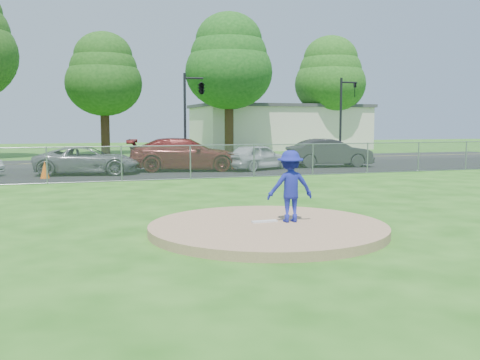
% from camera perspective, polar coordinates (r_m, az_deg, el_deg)
% --- Properties ---
extents(ground, '(120.00, 120.00, 0.00)m').
position_cam_1_polar(ground, '(21.71, -6.67, -0.52)').
color(ground, '#1F5813').
rests_on(ground, ground).
extents(pitchers_mound, '(5.40, 5.40, 0.20)m').
position_cam_1_polar(pitchers_mound, '(12.18, 2.98, -5.15)').
color(pitchers_mound, '#9D7856').
rests_on(pitchers_mound, ground).
extents(pitching_rubber, '(0.60, 0.15, 0.04)m').
position_cam_1_polar(pitching_rubber, '(12.34, 2.64, -4.44)').
color(pitching_rubber, white).
rests_on(pitching_rubber, pitchers_mound).
extents(chain_link_fence, '(40.00, 0.06, 1.50)m').
position_cam_1_polar(chain_link_fence, '(23.60, -7.68, 1.82)').
color(chain_link_fence, gray).
rests_on(chain_link_fence, ground).
extents(parking_lot, '(50.00, 8.00, 0.01)m').
position_cam_1_polar(parking_lot, '(28.08, -9.37, 0.93)').
color(parking_lot, black).
rests_on(parking_lot, ground).
extents(street, '(60.00, 7.00, 0.01)m').
position_cam_1_polar(street, '(35.48, -11.28, 1.94)').
color(street, black).
rests_on(street, ground).
extents(commercial_building, '(16.40, 9.40, 4.30)m').
position_cam_1_polar(commercial_building, '(53.18, 4.15, 5.69)').
color(commercial_building, beige).
rests_on(commercial_building, ground).
extents(tree_center, '(6.16, 6.16, 9.84)m').
position_cam_1_polar(tree_center, '(45.43, -14.33, 10.91)').
color(tree_center, '#331D12').
rests_on(tree_center, ground).
extents(tree_right, '(7.28, 7.28, 11.63)m').
position_cam_1_polar(tree_right, '(45.45, -1.19, 12.59)').
color(tree_right, '#332112').
rests_on(tree_right, ground).
extents(tree_far_right, '(6.72, 6.72, 10.74)m').
position_cam_1_polar(tree_far_right, '(52.37, 9.60, 10.99)').
color(tree_far_right, '#351E13').
rests_on(tree_far_right, ground).
extents(traffic_signal_center, '(1.42, 2.48, 5.60)m').
position_cam_1_polar(traffic_signal_center, '(34.23, -4.32, 9.61)').
color(traffic_signal_center, black).
rests_on(traffic_signal_center, ground).
extents(traffic_signal_right, '(1.28, 0.20, 5.60)m').
position_cam_1_polar(traffic_signal_right, '(38.00, 11.01, 7.28)').
color(traffic_signal_right, black).
rests_on(traffic_signal_right, ground).
extents(pitcher, '(1.13, 0.72, 1.65)m').
position_cam_1_polar(pitcher, '(12.35, 5.38, -0.67)').
color(pitcher, navy).
rests_on(pitcher, pitchers_mound).
extents(traffic_cone, '(0.41, 0.41, 0.79)m').
position_cam_1_polar(traffic_cone, '(25.57, -20.11, 1.05)').
color(traffic_cone, orange).
rests_on(traffic_cone, parking_lot).
extents(parked_car_gray, '(5.27, 3.16, 1.37)m').
position_cam_1_polar(parked_car_gray, '(26.95, -15.97, 2.04)').
color(parked_car_gray, slate).
rests_on(parked_car_gray, parking_lot).
extents(parked_car_darkred, '(6.26, 3.61, 1.71)m').
position_cam_1_polar(parked_car_darkred, '(28.08, -5.86, 2.74)').
color(parked_car_darkred, maroon).
rests_on(parked_car_darkred, parking_lot).
extents(parked_car_pearl, '(4.35, 3.18, 1.38)m').
position_cam_1_polar(parked_car_pearl, '(28.54, 1.92, 2.49)').
color(parked_car_pearl, '#B9BCBE').
rests_on(parked_car_pearl, parking_lot).
extents(parked_car_charcoal, '(5.00, 2.30, 1.59)m').
position_cam_1_polar(parked_car_charcoal, '(30.96, 9.53, 2.88)').
color(parked_car_charcoal, '#29292C').
rests_on(parked_car_charcoal, parking_lot).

